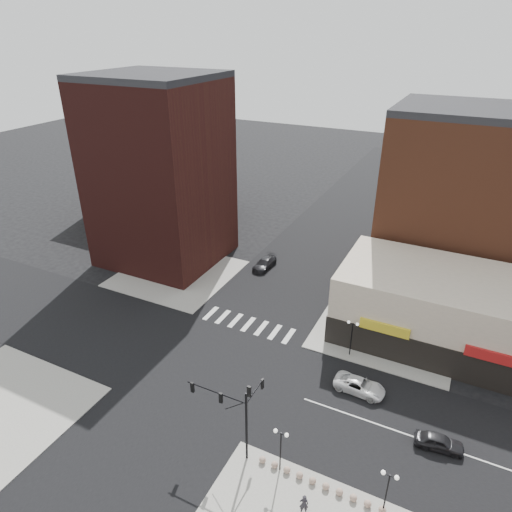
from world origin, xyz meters
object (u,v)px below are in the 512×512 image
at_px(pedestrian, 304,504).
at_px(white_suv, 360,386).
at_px(street_lamp_ne, 352,330).
at_px(street_lamp_se_a, 281,441).
at_px(dark_sedan_north, 265,263).
at_px(street_lamp_se_b, 388,483).
at_px(traffic_signal, 237,406).
at_px(dark_sedan_east, 439,442).

bearing_deg(pedestrian, white_suv, -113.70).
bearing_deg(street_lamp_ne, street_lamp_se_a, -93.58).
relative_size(street_lamp_ne, dark_sedan_north, 0.87).
height_order(street_lamp_ne, dark_sedan_north, street_lamp_ne).
bearing_deg(street_lamp_ne, street_lamp_se_b, -66.37).
height_order(street_lamp_ne, pedestrian, street_lamp_ne).
bearing_deg(street_lamp_se_b, street_lamp_ne, 113.63).
xyz_separation_m(traffic_signal, dark_sedan_north, (-11.55, 29.39, -4.26)).
bearing_deg(white_suv, dark_sedan_east, -112.31).
relative_size(traffic_signal, street_lamp_ne, 1.87).
xyz_separation_m(traffic_signal, pedestrian, (6.67, -2.62, -3.97)).
height_order(street_lamp_se_a, street_lamp_se_b, same).
bearing_deg(white_suv, street_lamp_se_b, -154.61).
bearing_deg(traffic_signal, dark_sedan_north, 111.45).
relative_size(dark_sedan_north, pedestrian, 2.75).
distance_m(dark_sedan_east, dark_sedan_north, 34.06).
relative_size(street_lamp_se_b, dark_sedan_east, 1.07).
bearing_deg(white_suv, traffic_signal, 150.30).
bearing_deg(street_lamp_ne, traffic_signal, -106.75).
height_order(traffic_signal, street_lamp_se_b, traffic_signal).
distance_m(street_lamp_se_a, white_suv, 12.04).
height_order(traffic_signal, street_lamp_se_a, traffic_signal).
xyz_separation_m(street_lamp_ne, white_suv, (2.29, -4.72, -2.62)).
bearing_deg(traffic_signal, street_lamp_se_b, -0.82).
bearing_deg(dark_sedan_east, dark_sedan_north, 43.50).
bearing_deg(street_lamp_ne, dark_sedan_east, -39.95).
xyz_separation_m(dark_sedan_east, pedestrian, (-7.94, -10.20, 0.33)).
xyz_separation_m(street_lamp_se_b, street_lamp_ne, (-7.00, 16.00, 0.00)).
distance_m(street_lamp_se_b, dark_sedan_east, 8.66).
xyz_separation_m(street_lamp_se_b, dark_sedan_east, (2.85, 7.75, -2.63)).
height_order(dark_sedan_east, pedestrian, pedestrian).
bearing_deg(traffic_signal, white_suv, 57.59).
bearing_deg(dark_sedan_east, street_lamp_ne, 43.36).
bearing_deg(street_lamp_ne, white_suv, -64.15).
height_order(street_lamp_se_a, pedestrian, street_lamp_se_a).
xyz_separation_m(traffic_signal, street_lamp_se_b, (11.76, -0.17, -1.67)).
height_order(white_suv, dark_sedan_north, dark_sedan_north).
xyz_separation_m(street_lamp_ne, dark_sedan_north, (-16.32, 13.56, -2.59)).
height_order(street_lamp_se_b, street_lamp_ne, same).
bearing_deg(street_lamp_se_b, pedestrian, -154.27).
relative_size(street_lamp_ne, dark_sedan_east, 1.07).
bearing_deg(street_lamp_se_a, dark_sedan_north, 117.39).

